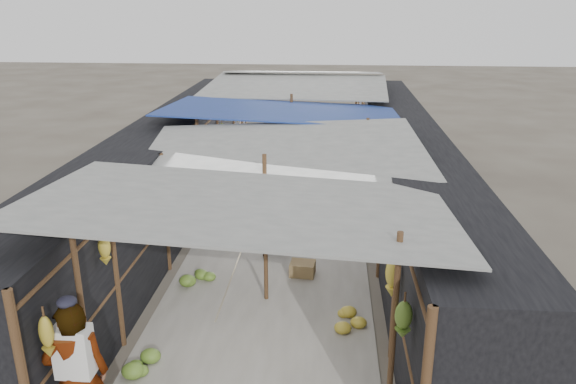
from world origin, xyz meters
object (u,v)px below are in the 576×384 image
(vendor_elderly, at_px, (78,377))
(vendor_seated, at_px, (347,173))
(crate_near, at_px, (303,269))
(shopper_blue, at_px, (281,220))
(black_basin, at_px, (359,236))

(vendor_elderly, height_order, vendor_seated, vendor_elderly)
(crate_near, xyz_separation_m, shopper_blue, (-0.47, 0.81, 0.65))
(vendor_elderly, relative_size, shopper_blue, 1.19)
(shopper_blue, bearing_deg, crate_near, -72.00)
(shopper_blue, height_order, vendor_seated, shopper_blue)
(vendor_seated, bearing_deg, black_basin, -2.32)
(shopper_blue, xyz_separation_m, vendor_seated, (1.39, 4.33, -0.32))
(black_basin, height_order, shopper_blue, shopper_blue)
(crate_near, relative_size, black_basin, 0.69)
(black_basin, distance_m, shopper_blue, 1.96)
(vendor_seated, bearing_deg, shopper_blue, -23.50)
(shopper_blue, relative_size, vendor_seated, 1.67)
(crate_near, height_order, vendor_seated, vendor_seated)
(crate_near, relative_size, vendor_elderly, 0.24)
(crate_near, xyz_separation_m, black_basin, (1.12, 1.71, -0.04))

